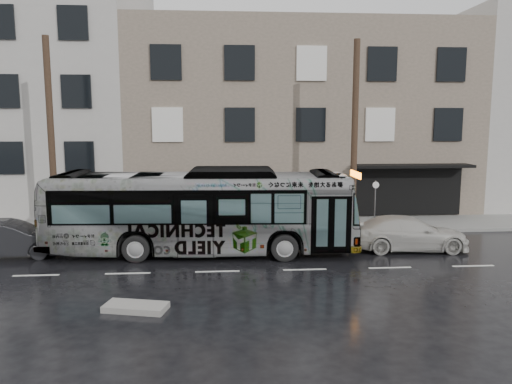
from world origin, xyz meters
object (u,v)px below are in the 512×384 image
utility_pole_rear (51,138)px  dark_sedan (9,239)px  utility_pole_front (354,137)px  white_sedan (409,233)px  sign_post (375,205)px  bus (201,211)px

utility_pole_rear → dark_sedan: utility_pole_rear is taller
utility_pole_front → white_sedan: utility_pole_front is taller
utility_pole_front → sign_post: (1.10, 0.00, -3.30)m
utility_pole_front → dark_sedan: utility_pole_front is taller
utility_pole_rear → utility_pole_front: bearing=0.0°
bus → white_sedan: bearing=-87.7°
utility_pole_front → utility_pole_rear: size_ratio=1.00×
utility_pole_front → dark_sedan: size_ratio=2.03×
utility_pole_rear → sign_post: (15.10, 0.00, -3.30)m
bus → white_sedan: bus is taller
utility_pole_rear → dark_sedan: (-0.79, -3.25, -3.92)m
white_sedan → sign_post: bearing=11.2°
utility_pole_front → utility_pole_rear: 14.00m
sign_post → bus: bearing=-158.8°
utility_pole_front → bus: (-7.14, -3.20, -2.90)m
sign_post → bus: bus is taller
sign_post → white_sedan: (0.45, -3.28, -0.64)m
bus → utility_pole_front: bearing=-63.0°
utility_pole_rear → bus: (6.86, -3.20, -2.90)m
utility_pole_front → utility_pole_rear: bearing=180.0°
bus → dark_sedan: bus is taller
sign_post → white_sedan: bearing=-82.2°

